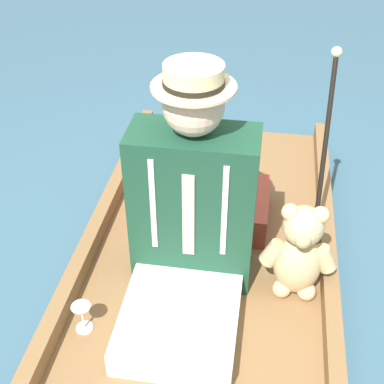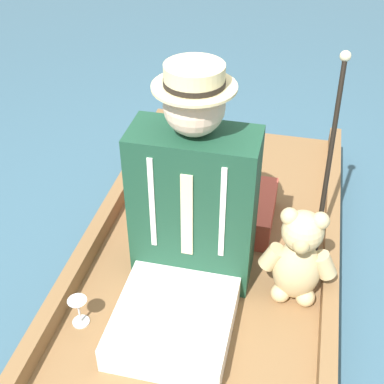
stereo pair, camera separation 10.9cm
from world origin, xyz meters
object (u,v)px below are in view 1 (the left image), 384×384
at_px(wine_glass, 82,312).
at_px(walking_cane, 325,145).
at_px(seated_person, 191,217).
at_px(teddy_bear, 299,253).

xyz_separation_m(wine_glass, walking_cane, (-0.84, -0.65, 0.40)).
xyz_separation_m(seated_person, wine_glass, (0.35, 0.31, -0.25)).
bearing_deg(seated_person, wine_glass, 46.05).
height_order(teddy_bear, walking_cane, walking_cane).
bearing_deg(walking_cane, seated_person, 35.65).
xyz_separation_m(seated_person, walking_cane, (-0.49, -0.35, 0.15)).
relative_size(teddy_bear, wine_glass, 3.50).
distance_m(seated_person, wine_glass, 0.53).
relative_size(teddy_bear, walking_cane, 0.51).
bearing_deg(wine_glass, teddy_bear, -157.40).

